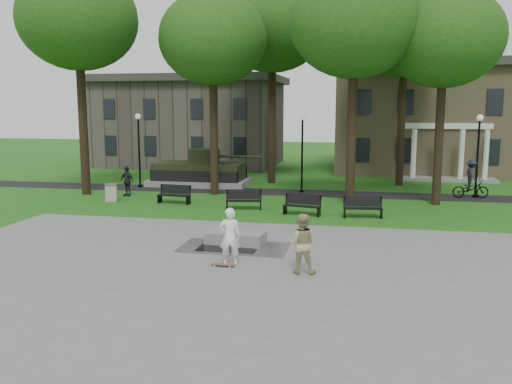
# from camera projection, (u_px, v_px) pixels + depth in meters

# --- Properties ---
(ground) EXTENTS (120.00, 120.00, 0.00)m
(ground) POSITION_uv_depth(u_px,v_px,m) (253.00, 240.00, 21.22)
(ground) COLOR #1B5213
(ground) RESTS_ON ground
(plaza) EXTENTS (22.00, 16.00, 0.02)m
(plaza) POSITION_uv_depth(u_px,v_px,m) (219.00, 279.00, 16.38)
(plaza) COLOR gray
(plaza) RESTS_ON ground
(footpath) EXTENTS (44.00, 2.60, 0.01)m
(footpath) POSITION_uv_depth(u_px,v_px,m) (293.00, 193.00, 32.84)
(footpath) COLOR black
(footpath) RESTS_ON ground
(building_right) EXTENTS (17.00, 12.00, 8.60)m
(building_right) POSITION_uv_depth(u_px,v_px,m) (439.00, 117.00, 43.78)
(building_right) COLOR #9E8460
(building_right) RESTS_ON ground
(building_left) EXTENTS (15.00, 10.00, 7.20)m
(building_left) POSITION_uv_depth(u_px,v_px,m) (192.00, 124.00, 48.46)
(building_left) COLOR #4C443D
(building_left) RESTS_ON ground
(tree_0) EXTENTS (6.80, 6.80, 12.97)m
(tree_0) POSITION_uv_depth(u_px,v_px,m) (78.00, 20.00, 30.71)
(tree_0) COLOR black
(tree_0) RESTS_ON ground
(tree_1) EXTENTS (6.20, 6.20, 11.63)m
(tree_1) POSITION_uv_depth(u_px,v_px,m) (213.00, 39.00, 30.87)
(tree_1) COLOR black
(tree_1) RESTS_ON ground
(tree_2) EXTENTS (6.60, 6.60, 12.16)m
(tree_2) POSITION_uv_depth(u_px,v_px,m) (355.00, 23.00, 27.32)
(tree_2) COLOR black
(tree_2) RESTS_ON ground
(tree_3) EXTENTS (6.00, 6.00, 11.19)m
(tree_3) POSITION_uv_depth(u_px,v_px,m) (444.00, 38.00, 27.53)
(tree_3) COLOR black
(tree_3) RESTS_ON ground
(tree_4) EXTENTS (7.20, 7.20, 13.50)m
(tree_4) POSITION_uv_depth(u_px,v_px,m) (272.00, 26.00, 35.49)
(tree_4) COLOR black
(tree_4) RESTS_ON ground
(tree_5) EXTENTS (6.40, 6.40, 12.44)m
(tree_5) POSITION_uv_depth(u_px,v_px,m) (405.00, 35.00, 34.43)
(tree_5) COLOR black
(tree_5) RESTS_ON ground
(lamp_left) EXTENTS (0.36, 0.36, 4.73)m
(lamp_left) POSITION_uv_depth(u_px,v_px,m) (139.00, 144.00, 34.64)
(lamp_left) COLOR black
(lamp_left) RESTS_ON ground
(lamp_mid) EXTENTS (0.36, 0.36, 4.73)m
(lamp_mid) POSITION_uv_depth(u_px,v_px,m) (302.00, 146.00, 32.60)
(lamp_mid) COLOR black
(lamp_mid) RESTS_ON ground
(lamp_right) EXTENTS (0.36, 0.36, 4.73)m
(lamp_right) POSITION_uv_depth(u_px,v_px,m) (478.00, 149.00, 30.66)
(lamp_right) COLOR black
(lamp_right) RESTS_ON ground
(tank_monument) EXTENTS (7.45, 3.40, 2.40)m
(tank_monument) POSITION_uv_depth(u_px,v_px,m) (200.00, 172.00, 35.90)
(tank_monument) COLOR gray
(tank_monument) RESTS_ON ground
(puddle) EXTENTS (2.20, 1.20, 0.00)m
(puddle) POSITION_uv_depth(u_px,v_px,m) (228.00, 248.00, 19.82)
(puddle) COLOR black
(puddle) RESTS_ON plaza
(concrete_block) EXTENTS (2.29, 1.23, 0.45)m
(concrete_block) POSITION_uv_depth(u_px,v_px,m) (236.00, 238.00, 20.49)
(concrete_block) COLOR gray
(concrete_block) RESTS_ON plaza
(skateboard) EXTENTS (0.79, 0.24, 0.07)m
(skateboard) POSITION_uv_depth(u_px,v_px,m) (223.00, 265.00, 17.59)
(skateboard) COLOR brown
(skateboard) RESTS_ON plaza
(skateboarder) EXTENTS (0.77, 0.59, 1.91)m
(skateboarder) POSITION_uv_depth(u_px,v_px,m) (230.00, 237.00, 17.61)
(skateboarder) COLOR white
(skateboarder) RESTS_ON plaza
(friend_watching) EXTENTS (0.94, 0.75, 1.89)m
(friend_watching) POSITION_uv_depth(u_px,v_px,m) (302.00, 243.00, 16.77)
(friend_watching) COLOR tan
(friend_watching) RESTS_ON plaza
(pedestrian_walker) EXTENTS (1.12, 0.80, 1.76)m
(pedestrian_walker) POSITION_uv_depth(u_px,v_px,m) (127.00, 181.00, 31.49)
(pedestrian_walker) COLOR #1F2329
(pedestrian_walker) RESTS_ON ground
(cyclist) EXTENTS (2.08, 1.21, 2.21)m
(cyclist) POSITION_uv_depth(u_px,v_px,m) (471.00, 182.00, 30.81)
(cyclist) COLOR black
(cyclist) RESTS_ON ground
(park_bench_0) EXTENTS (1.84, 0.74, 1.00)m
(park_bench_0) POSITION_uv_depth(u_px,v_px,m) (174.00, 194.00, 29.12)
(park_bench_0) COLOR black
(park_bench_0) RESTS_ON ground
(park_bench_1) EXTENTS (1.85, 0.86, 1.00)m
(park_bench_1) POSITION_uv_depth(u_px,v_px,m) (244.00, 199.00, 27.44)
(park_bench_1) COLOR black
(park_bench_1) RESTS_ON ground
(park_bench_2) EXTENTS (1.85, 0.86, 1.00)m
(park_bench_2) POSITION_uv_depth(u_px,v_px,m) (302.00, 204.00, 26.00)
(park_bench_2) COLOR black
(park_bench_2) RESTS_ON ground
(park_bench_3) EXTENTS (1.84, 0.73, 1.00)m
(park_bench_3) POSITION_uv_depth(u_px,v_px,m) (363.00, 207.00, 25.40)
(park_bench_3) COLOR black
(park_bench_3) RESTS_ON ground
(trash_bin) EXTENTS (0.84, 0.84, 0.96)m
(trash_bin) POSITION_uv_depth(u_px,v_px,m) (111.00, 192.00, 29.85)
(trash_bin) COLOR #C0B19E
(trash_bin) RESTS_ON ground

